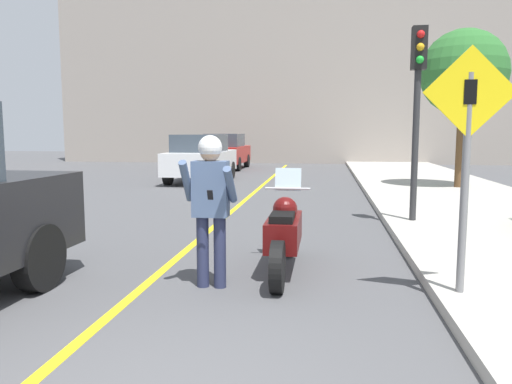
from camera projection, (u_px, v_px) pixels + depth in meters
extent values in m
cube|color=yellow|center=(209.00, 231.00, 8.98)|extent=(0.12, 36.00, 0.01)
cube|color=gray|center=(300.00, 78.00, 27.99)|extent=(28.00, 1.20, 9.58)
cylinder|color=black|center=(277.00, 267.00, 5.51)|extent=(0.14, 0.59, 0.59)
cylinder|color=black|center=(289.00, 235.00, 7.19)|extent=(0.14, 0.59, 0.59)
cube|color=#510C0C|center=(284.00, 231.00, 6.32)|extent=(0.40, 1.18, 0.36)
sphere|color=#510C0C|center=(285.00, 209.00, 6.45)|extent=(0.32, 0.32, 0.32)
cube|color=black|center=(282.00, 218.00, 6.03)|extent=(0.28, 0.48, 0.10)
cylinder|color=silver|center=(288.00, 188.00, 6.84)|extent=(0.62, 0.03, 0.03)
cube|color=silver|center=(288.00, 179.00, 6.90)|extent=(0.36, 0.12, 0.31)
cylinder|color=#282D4C|center=(203.00, 252.00, 5.72)|extent=(0.14, 0.14, 0.82)
cylinder|color=#282D4C|center=(220.00, 252.00, 5.69)|extent=(0.14, 0.14, 0.82)
cube|color=slate|center=(211.00, 189.00, 5.62)|extent=(0.40, 0.22, 0.63)
cylinder|color=slate|center=(187.00, 181.00, 5.54)|extent=(0.09, 0.38, 0.49)
cylinder|color=slate|center=(230.00, 185.00, 5.46)|extent=(0.09, 0.44, 0.44)
sphere|color=tan|center=(210.00, 152.00, 5.57)|extent=(0.23, 0.23, 0.23)
sphere|color=white|center=(210.00, 147.00, 5.56)|extent=(0.27, 0.27, 0.27)
cube|color=black|center=(210.00, 195.00, 5.34)|extent=(0.06, 0.05, 0.11)
cylinder|color=black|center=(39.00, 258.00, 5.57)|extent=(0.24, 0.77, 0.76)
cylinder|color=slate|center=(465.00, 185.00, 5.03)|extent=(0.08, 0.08, 2.22)
cube|color=yellow|center=(470.00, 92.00, 4.90)|extent=(0.91, 0.02, 0.91)
cube|color=black|center=(471.00, 92.00, 4.88)|extent=(0.12, 0.01, 0.24)
cylinder|color=#2D2D30|center=(416.00, 125.00, 9.14)|extent=(0.12, 0.12, 3.52)
cube|color=black|center=(419.00, 48.00, 8.95)|extent=(0.26, 0.22, 0.76)
sphere|color=red|center=(421.00, 34.00, 8.81)|extent=(0.14, 0.14, 0.14)
sphere|color=gold|center=(420.00, 47.00, 8.83)|extent=(0.14, 0.14, 0.14)
sphere|color=green|center=(420.00, 60.00, 8.86)|extent=(0.14, 0.14, 0.14)
cylinder|color=brown|center=(460.00, 145.00, 14.78)|extent=(0.24, 0.24, 2.49)
sphere|color=#2D6B2D|center=(464.00, 72.00, 14.52)|extent=(2.49, 2.49, 2.49)
cylinder|color=black|center=(189.00, 170.00, 19.29)|extent=(0.22, 0.64, 0.64)
cylinder|color=black|center=(231.00, 170.00, 19.07)|extent=(0.22, 0.64, 0.64)
cylinder|color=black|center=(168.00, 175.00, 16.73)|extent=(0.22, 0.64, 0.64)
cylinder|color=black|center=(216.00, 176.00, 16.51)|extent=(0.22, 0.64, 0.64)
cube|color=white|center=(201.00, 162.00, 17.85)|extent=(1.80, 4.20, 0.76)
cube|color=#38424C|center=(200.00, 143.00, 17.61)|extent=(1.58, 2.18, 0.60)
cylinder|color=black|center=(215.00, 161.00, 25.36)|extent=(0.22, 0.64, 0.64)
cylinder|color=black|center=(247.00, 161.00, 25.14)|extent=(0.22, 0.64, 0.64)
cylinder|color=black|center=(202.00, 164.00, 22.80)|extent=(0.22, 0.64, 0.64)
cylinder|color=black|center=(238.00, 164.00, 22.58)|extent=(0.22, 0.64, 0.64)
cube|color=#B21E19|center=(226.00, 154.00, 23.92)|extent=(1.80, 4.20, 0.76)
cube|color=#38424C|center=(225.00, 140.00, 23.68)|extent=(1.58, 2.18, 0.60)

